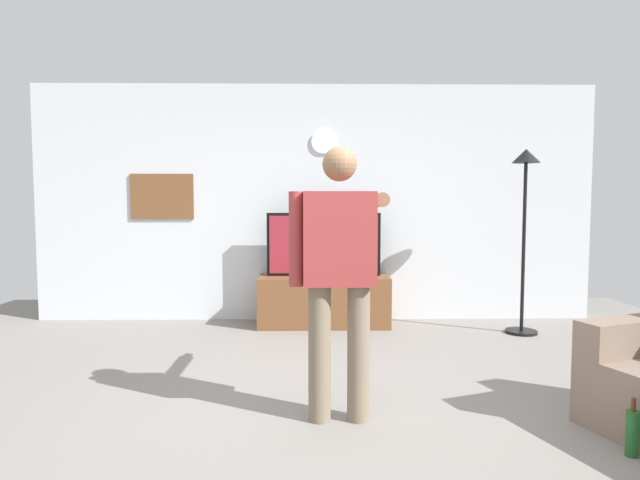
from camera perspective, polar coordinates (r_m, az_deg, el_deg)
ground_plane at (r=3.46m, az=-0.14°, el=-19.13°), size 8.40×8.40×0.00m
back_wall at (r=6.13m, az=-0.53°, el=3.97°), size 6.40×0.10×2.70m
tv_stand at (r=5.88m, az=0.41°, el=-6.57°), size 1.43×0.55×0.55m
television at (r=5.84m, az=0.40°, el=-0.47°), size 1.26×0.07×0.70m
wall_clock at (r=6.11m, az=0.35°, el=10.57°), size 0.27×0.03×0.27m
framed_picture at (r=6.31m, az=-16.65°, el=4.53°), size 0.72×0.04×0.51m
floor_lamp at (r=5.82m, az=21.23°, el=3.82°), size 0.32×0.32×1.91m
person_standing_nearer_lamp at (r=3.26m, az=2.09°, el=-2.84°), size 0.62×0.78×1.70m
beverage_bottle at (r=3.45m, az=30.64°, el=-17.45°), size 0.07×0.07×0.32m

